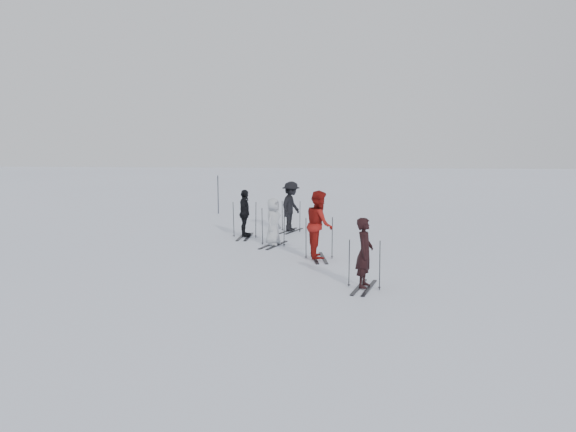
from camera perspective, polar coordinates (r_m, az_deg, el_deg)
The scene contains 12 objects.
ground at distance 16.67m, azimuth -0.32°, elevation -3.85°, with size 120.00×120.00×0.00m, color silver.
skier_near_dark at distance 12.72m, azimuth 7.78°, elevation -3.83°, with size 0.57×0.38×1.57m, color black.
skier_red at distance 15.85m, azimuth 3.19°, elevation -0.95°, with size 0.93×0.72×1.91m, color maroon.
skier_grey at distance 17.91m, azimuth -1.52°, elevation -0.64°, with size 0.73×0.48×1.50m, color #B0B5BA.
skier_uphill_left at distance 19.54m, azimuth -4.43°, elevation 0.21°, with size 0.96×0.40×1.64m, color black.
skier_uphill_far at distance 20.81m, azimuth 0.31°, elevation 0.93°, with size 1.18×0.68×1.83m, color black.
skis_near_dark at distance 12.76m, azimuth 7.76°, elevation -4.79°, with size 0.82×1.56×1.14m, color black, non-canonical shape.
skis_red at distance 15.90m, azimuth 3.18°, elevation -2.18°, with size 0.88×1.67×1.22m, color black, non-canonical shape.
skis_grey at distance 17.93m, azimuth -1.52°, elevation -1.05°, with size 0.90×1.70×1.24m, color black, non-canonical shape.
skis_uphill_left at distance 19.56m, azimuth -4.42°, elevation -0.31°, with size 0.93×1.75×1.28m, color black, non-canonical shape.
skis_uphill_far at distance 20.84m, azimuth 0.31°, elevation 0.04°, with size 0.85×1.61×1.17m, color black, non-canonical shape.
piste_marker at distance 26.35m, azimuth -7.12°, elevation 2.18°, with size 0.04×0.04×1.78m, color black.
Camera 1 is at (1.59, -16.28, 3.23)m, focal length 35.00 mm.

